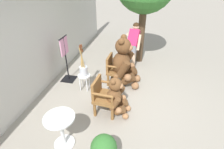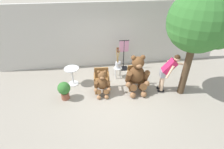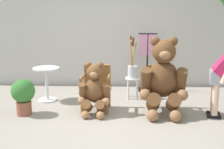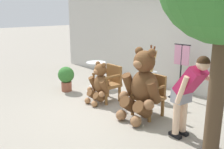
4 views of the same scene
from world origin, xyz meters
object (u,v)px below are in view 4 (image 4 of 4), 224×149
object	(u,v)px
person_visitor	(189,89)
white_stool	(152,86)
potted_plant	(66,77)
round_side_table	(96,71)
teddy_bear_small	(99,83)
clothing_display_stand	(181,70)
wooden_chair_left	(109,82)
wooden_chair_right	(150,94)
brush_bucket	(152,74)
teddy_bear_large	(142,85)

from	to	relation	value
person_visitor	white_stool	xyz separation A→B (m)	(-1.59, 1.13, -0.54)
white_stool	potted_plant	bearing A→B (deg)	-151.66
white_stool	round_side_table	size ratio (longest dim) A/B	0.64
teddy_bear_small	clothing_display_stand	world-z (taller)	clothing_display_stand
teddy_bear_small	potted_plant	world-z (taller)	teddy_bear_small
teddy_bear_small	potted_plant	bearing A→B (deg)	-177.38
wooden_chair_left	teddy_bear_small	distance (m)	0.30
wooden_chair_right	potted_plant	xyz separation A→B (m)	(-2.59, -0.36, -0.07)
person_visitor	round_side_table	xyz separation A→B (m)	(-3.42, 0.89, -0.44)
teddy_bear_small	wooden_chair_left	bearing A→B (deg)	88.62
round_side_table	wooden_chair_right	bearing A→B (deg)	-12.38
brush_bucket	teddy_bear_large	bearing A→B (deg)	-62.75
brush_bucket	wooden_chair_right	bearing A→B (deg)	-55.10
teddy_bear_large	potted_plant	distance (m)	2.60
person_visitor	brush_bucket	size ratio (longest dim) A/B	1.63
person_visitor	potted_plant	bearing A→B (deg)	179.79
teddy_bear_large	white_stool	xyz separation A→B (m)	(-0.52, 1.02, -0.36)
teddy_bear_large	round_side_table	world-z (taller)	teddy_bear_large
teddy_bear_large	clothing_display_stand	distance (m)	1.69
wooden_chair_left	teddy_bear_large	distance (m)	1.31
wooden_chair_right	teddy_bear_small	bearing A→B (deg)	-166.90
wooden_chair_left	potted_plant	distance (m)	1.37
wooden_chair_left	brush_bucket	world-z (taller)	brush_bucket
potted_plant	clothing_display_stand	size ratio (longest dim) A/B	0.50
white_stool	wooden_chair_right	bearing A→B (deg)	-55.30
white_stool	clothing_display_stand	size ratio (longest dim) A/B	0.34
person_visitor	clothing_display_stand	distance (m)	2.18
wooden_chair_right	brush_bucket	size ratio (longest dim) A/B	0.94
white_stool	potted_plant	xyz separation A→B (m)	(-2.06, -1.11, 0.04)
wooden_chair_right	person_visitor	world-z (taller)	person_visitor
teddy_bear_large	brush_bucket	size ratio (longest dim) A/B	1.59
teddy_bear_small	round_side_table	xyz separation A→B (m)	(-1.09, 0.81, -0.04)
wooden_chair_left	round_side_table	size ratio (longest dim) A/B	1.19
teddy_bear_large	brush_bucket	distance (m)	1.14
wooden_chair_left	clothing_display_stand	size ratio (longest dim) A/B	0.63
round_side_table	potted_plant	bearing A→B (deg)	-104.93
brush_bucket	clothing_display_stand	xyz separation A→B (m)	(0.37, 0.67, 0.06)
teddy_bear_large	brush_bucket	bearing A→B (deg)	117.25
wooden_chair_left	white_stool	world-z (taller)	wooden_chair_left
teddy_bear_small	potted_plant	xyz separation A→B (m)	(-1.32, -0.06, -0.09)
person_visitor	brush_bucket	xyz separation A→B (m)	(-1.60, 1.13, -0.23)
white_stool	wooden_chair_left	bearing A→B (deg)	-134.18
wooden_chair_left	teddy_bear_small	world-z (taller)	teddy_bear_small
wooden_chair_left	round_side_table	bearing A→B (deg)	154.71
wooden_chair_right	clothing_display_stand	distance (m)	1.46
wooden_chair_left	person_visitor	world-z (taller)	person_visitor
teddy_bear_large	wooden_chair_right	bearing A→B (deg)	89.06
wooden_chair_right	round_side_table	xyz separation A→B (m)	(-2.35, 0.52, -0.01)
wooden_chair_right	potted_plant	distance (m)	2.61
round_side_table	clothing_display_stand	bearing A→B (deg)	22.48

